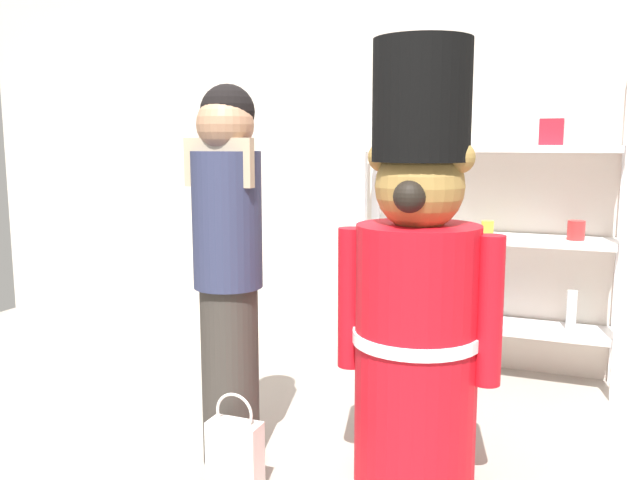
{
  "coord_description": "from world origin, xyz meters",
  "views": [
    {
      "loc": [
        1.24,
        -1.94,
        1.4
      ],
      "look_at": [
        0.25,
        0.53,
        1.0
      ],
      "focal_mm": 36.8,
      "sensor_mm": 36.0,
      "label": 1
    }
  ],
  "objects_px": {
    "merchandise_shelf": "(488,234)",
    "person_shopper": "(228,260)",
    "shopping_bag": "(235,454)",
    "teddy_bear_guard": "(417,293)"
  },
  "relations": [
    {
      "from": "merchandise_shelf",
      "to": "person_shopper",
      "type": "height_order",
      "value": "merchandise_shelf"
    },
    {
      "from": "shopping_bag",
      "to": "merchandise_shelf",
      "type": "bearing_deg",
      "value": 67.01
    },
    {
      "from": "merchandise_shelf",
      "to": "teddy_bear_guard",
      "type": "xyz_separation_m",
      "value": [
        -0.09,
        -1.39,
        -0.07
      ]
    },
    {
      "from": "merchandise_shelf",
      "to": "teddy_bear_guard",
      "type": "height_order",
      "value": "teddy_bear_guard"
    },
    {
      "from": "shopping_bag",
      "to": "person_shopper",
      "type": "bearing_deg",
      "value": 122.53
    },
    {
      "from": "person_shopper",
      "to": "shopping_bag",
      "type": "distance_m",
      "value": 0.79
    },
    {
      "from": "teddy_bear_guard",
      "to": "person_shopper",
      "type": "relative_size",
      "value": 1.09
    },
    {
      "from": "teddy_bear_guard",
      "to": "shopping_bag",
      "type": "relative_size",
      "value": 4.37
    },
    {
      "from": "merchandise_shelf",
      "to": "teddy_bear_guard",
      "type": "relative_size",
      "value": 0.98
    },
    {
      "from": "merchandise_shelf",
      "to": "shopping_bag",
      "type": "distance_m",
      "value": 2.02
    }
  ]
}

